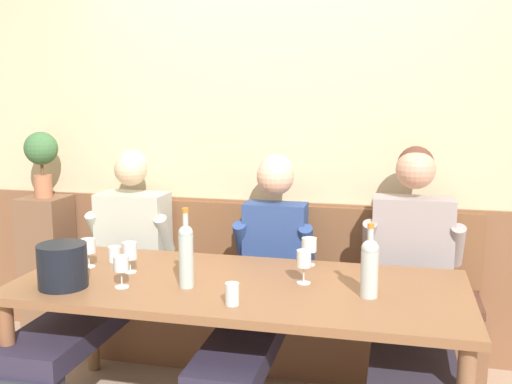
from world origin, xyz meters
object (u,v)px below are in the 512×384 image
(wall_bench, at_px, (271,317))
(water_tumbler_right, at_px, (114,254))
(wine_bottle_green_tall, at_px, (186,253))
(wine_bottle_amber_mid, at_px, (370,266))
(ice_bucket, at_px, (62,266))
(wine_glass_mid_left, at_px, (304,261))
(water_tumbler_left, at_px, (232,294))
(person_center_left_seat, at_px, (412,291))
(wine_glass_mid_right, at_px, (309,246))
(wine_glass_right_end, at_px, (88,247))
(person_center_right_seat, at_px, (260,284))
(dining_table, at_px, (239,298))
(wine_glass_near_bucket, at_px, (130,252))
(wine_glass_center_front, at_px, (121,265))
(person_right_seat, at_px, (107,273))
(water_tumbler_center, at_px, (80,255))
(potted_plant, at_px, (41,154))

(wall_bench, xyz_separation_m, water_tumbler_right, (-0.74, -0.55, 0.50))
(wine_bottle_green_tall, relative_size, water_tumbler_right, 4.49)
(wall_bench, xyz_separation_m, wine_bottle_amber_mid, (0.61, -0.80, 0.60))
(ice_bucket, bearing_deg, water_tumbler_right, 84.56)
(wine_glass_mid_left, bearing_deg, wine_bottle_green_tall, -160.85)
(wine_bottle_amber_mid, bearing_deg, water_tumbler_left, -157.01)
(person_center_left_seat, bearing_deg, wall_bench, 154.37)
(wine_glass_mid_right, bearing_deg, wine_glass_right_end, -165.00)
(wine_glass_mid_left, xyz_separation_m, wine_glass_mid_right, (-0.02, 0.30, -0.01))
(wine_bottle_amber_mid, xyz_separation_m, wine_glass_mid_right, (-0.33, 0.42, -0.04))
(person_center_right_seat, bearing_deg, water_tumbler_left, -88.16)
(wine_glass_right_end, bearing_deg, ice_bucket, -82.13)
(ice_bucket, distance_m, wine_bottle_green_tall, 0.58)
(person_center_right_seat, xyz_separation_m, person_center_left_seat, (0.78, 0.02, 0.01))
(person_center_left_seat, xyz_separation_m, wine_glass_right_end, (-1.63, -0.28, 0.20))
(dining_table, relative_size, wine_glass_right_end, 14.35)
(wine_glass_near_bucket, height_order, water_tumbler_right, wine_glass_near_bucket)
(wine_glass_center_front, bearing_deg, wine_bottle_amber_mid, 6.72)
(person_right_seat, relative_size, water_tumbler_right, 16.36)
(dining_table, distance_m, ice_bucket, 0.84)
(wine_bottle_green_tall, relative_size, wine_glass_right_end, 2.52)
(wine_glass_mid_right, bearing_deg, water_tumbler_right, -170.01)
(person_center_right_seat, relative_size, water_tumbler_left, 14.03)
(dining_table, bearing_deg, person_center_right_seat, 84.96)
(dining_table, distance_m, person_center_left_seat, 0.88)
(dining_table, xyz_separation_m, wine_glass_mid_right, (0.28, 0.36, 0.18))
(dining_table, xyz_separation_m, wine_glass_center_front, (-0.51, -0.19, 0.18))
(wine_glass_center_front, relative_size, water_tumbler_left, 1.54)
(wine_bottle_amber_mid, height_order, water_tumbler_right, wine_bottle_amber_mid)
(wall_bench, bearing_deg, person_right_seat, -156.05)
(person_center_right_seat, relative_size, person_center_left_seat, 1.00)
(person_center_left_seat, distance_m, wine_glass_center_front, 1.44)
(wine_bottle_green_tall, xyz_separation_m, wine_glass_near_bucket, (-0.35, 0.15, -0.06))
(person_center_left_seat, height_order, wine_glass_center_front, person_center_left_seat)
(wall_bench, height_order, wine_glass_mid_left, wall_bench)
(person_center_right_seat, xyz_separation_m, wine_glass_near_bucket, (-0.60, -0.30, 0.21))
(dining_table, height_order, person_right_seat, person_right_seat)
(person_center_right_seat, bearing_deg, wall_bench, 94.10)
(wine_glass_right_end, relative_size, water_tumbler_center, 1.93)
(wine_bottle_amber_mid, bearing_deg, wine_glass_mid_left, 158.71)
(person_center_left_seat, relative_size, potted_plant, 3.21)
(wine_glass_center_front, bearing_deg, person_center_left_seat, 22.22)
(ice_bucket, bearing_deg, person_center_right_seat, 35.70)
(dining_table, distance_m, water_tumbler_left, 0.33)
(person_center_right_seat, bearing_deg, person_right_seat, 178.82)
(dining_table, height_order, wine_glass_mid_left, wine_glass_mid_left)
(wine_bottle_amber_mid, xyz_separation_m, wine_glass_center_front, (-1.12, -0.13, -0.03))
(wine_glass_right_end, xyz_separation_m, water_tumbler_left, (0.87, -0.37, -0.06))
(wine_glass_right_end, bearing_deg, person_right_seat, 100.22)
(person_right_seat, relative_size, potted_plant, 3.22)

